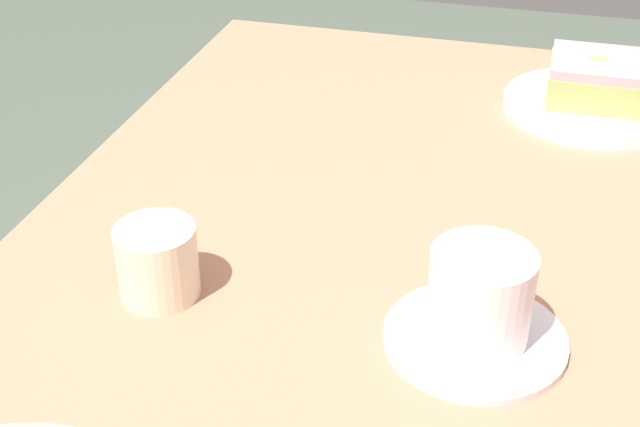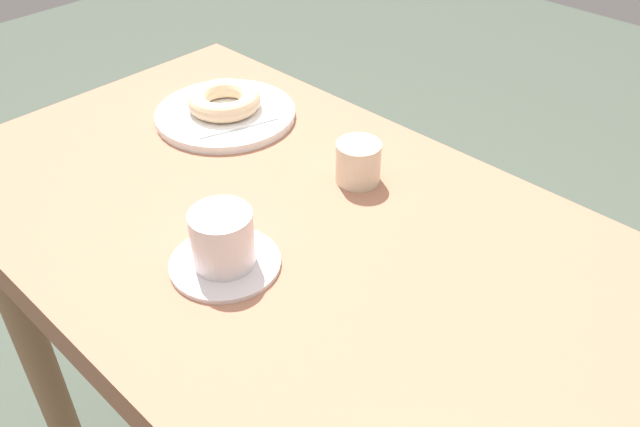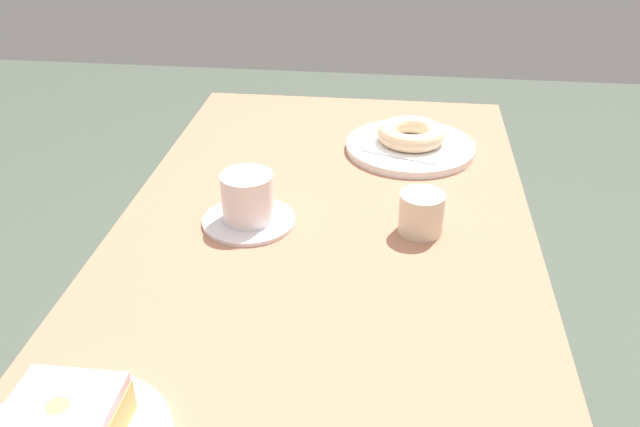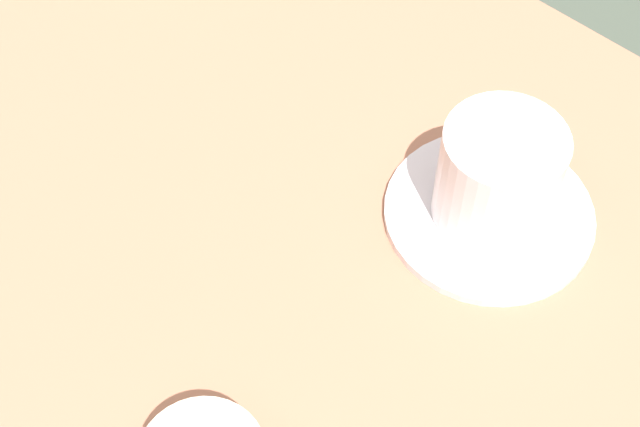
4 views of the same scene
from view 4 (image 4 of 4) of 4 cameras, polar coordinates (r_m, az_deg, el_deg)
table at (r=0.67m, az=0.30°, el=-9.21°), size 1.14×0.61×0.76m
coffee_cup at (r=0.58m, az=10.75°, el=1.79°), size 0.14×0.14×0.08m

